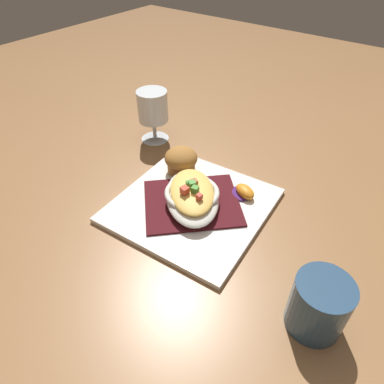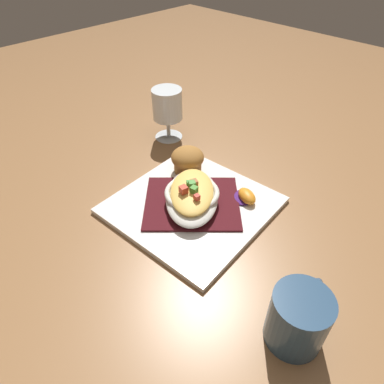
{
  "view_description": "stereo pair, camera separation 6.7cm",
  "coord_description": "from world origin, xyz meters",
  "px_view_note": "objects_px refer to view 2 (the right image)",
  "views": [
    {
      "loc": [
        0.41,
        0.31,
        0.48
      ],
      "look_at": [
        0.0,
        0.0,
        0.04
      ],
      "focal_mm": 31.84,
      "sensor_mm": 36.0,
      "label": 1
    },
    {
      "loc": [
        0.36,
        0.36,
        0.48
      ],
      "look_at": [
        0.0,
        0.0,
        0.04
      ],
      "focal_mm": 31.84,
      "sensor_mm": 36.0,
      "label": 2
    }
  ],
  "objects_px": {
    "stemmed_glass": "(167,107)",
    "gratin_dish": "(192,194)",
    "muffin": "(188,160)",
    "coffee_mug": "(297,320)",
    "square_plate": "(192,205)",
    "orange_garnish": "(246,196)"
  },
  "relations": [
    {
      "from": "orange_garnish",
      "to": "coffee_mug",
      "type": "xyz_separation_m",
      "value": [
        0.18,
        0.22,
        0.02
      ]
    },
    {
      "from": "stemmed_glass",
      "to": "square_plate",
      "type": "bearing_deg",
      "value": 57.23
    },
    {
      "from": "muffin",
      "to": "stemmed_glass",
      "type": "distance_m",
      "value": 0.18
    },
    {
      "from": "coffee_mug",
      "to": "gratin_dish",
      "type": "bearing_deg",
      "value": -107.29
    },
    {
      "from": "square_plate",
      "to": "orange_garnish",
      "type": "distance_m",
      "value": 0.11
    },
    {
      "from": "muffin",
      "to": "coffee_mug",
      "type": "bearing_deg",
      "value": 66.58
    },
    {
      "from": "orange_garnish",
      "to": "coffee_mug",
      "type": "bearing_deg",
      "value": 51.7
    },
    {
      "from": "square_plate",
      "to": "muffin",
      "type": "xyz_separation_m",
      "value": [
        -0.07,
        -0.09,
        0.03
      ]
    },
    {
      "from": "muffin",
      "to": "gratin_dish",
      "type": "bearing_deg",
      "value": 49.58
    },
    {
      "from": "gratin_dish",
      "to": "coffee_mug",
      "type": "xyz_separation_m",
      "value": [
        0.09,
        0.29,
        0.01
      ]
    },
    {
      "from": "gratin_dish",
      "to": "coffee_mug",
      "type": "distance_m",
      "value": 0.31
    },
    {
      "from": "muffin",
      "to": "orange_garnish",
      "type": "distance_m",
      "value": 0.16
    },
    {
      "from": "orange_garnish",
      "to": "coffee_mug",
      "type": "distance_m",
      "value": 0.28
    },
    {
      "from": "square_plate",
      "to": "stemmed_glass",
      "type": "height_order",
      "value": "stemmed_glass"
    },
    {
      "from": "square_plate",
      "to": "gratin_dish",
      "type": "xyz_separation_m",
      "value": [
        0.0,
        0.0,
        0.03
      ]
    },
    {
      "from": "square_plate",
      "to": "muffin",
      "type": "relative_size",
      "value": 3.92
    },
    {
      "from": "gratin_dish",
      "to": "stemmed_glass",
      "type": "xyz_separation_m",
      "value": [
        -0.15,
        -0.24,
        0.05
      ]
    },
    {
      "from": "stemmed_glass",
      "to": "gratin_dish",
      "type": "bearing_deg",
      "value": 57.22
    },
    {
      "from": "square_plate",
      "to": "muffin",
      "type": "bearing_deg",
      "value": -130.4
    },
    {
      "from": "coffee_mug",
      "to": "muffin",
      "type": "bearing_deg",
      "value": -113.42
    },
    {
      "from": "stemmed_glass",
      "to": "muffin",
      "type": "bearing_deg",
      "value": 62.19
    },
    {
      "from": "square_plate",
      "to": "stemmed_glass",
      "type": "relative_size",
      "value": 2.17
    }
  ]
}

